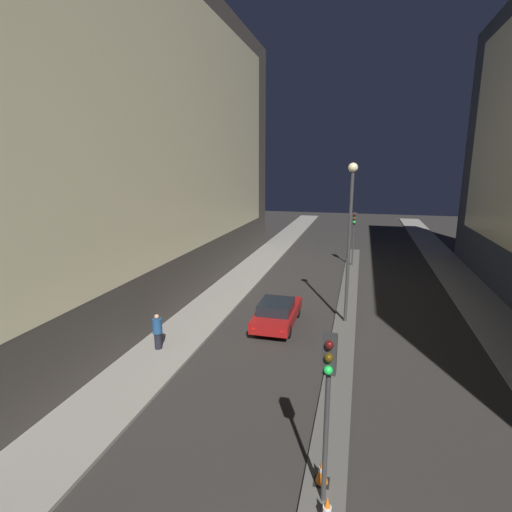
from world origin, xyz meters
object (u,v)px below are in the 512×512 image
traffic_cone_near (327,511)px  traffic_cone_far (322,471)px  traffic_light_mid (354,227)px  street_lamp (350,223)px  pedestrian_on_left_sidewalk (158,331)px  traffic_light_near (328,382)px  car_left_lane (277,312)px

traffic_cone_near → traffic_cone_far: bearing=100.8°
traffic_light_mid → street_lamp: 12.59m
pedestrian_on_left_sidewalk → traffic_light_near: bearing=-39.2°
street_lamp → car_left_lane: size_ratio=1.81×
pedestrian_on_left_sidewalk → traffic_light_mid: bearing=66.3°
traffic_light_near → traffic_cone_far: traffic_light_near is taller
street_lamp → traffic_cone_near: size_ratio=10.77×
traffic_light_near → street_lamp: size_ratio=0.53×
traffic_cone_far → car_left_lane: 10.50m
traffic_light_near → traffic_cone_near: size_ratio=5.73×
traffic_light_mid → traffic_cone_far: size_ratio=6.29×
traffic_cone_near → car_left_lane: 11.72m
traffic_light_near → traffic_light_mid: (0.00, 24.20, 0.00)m
traffic_light_mid → traffic_cone_near: 25.00m
traffic_light_mid → street_lamp: street_lamp is taller
traffic_light_mid → car_left_lane: 14.30m
traffic_cone_far → pedestrian_on_left_sidewalk: pedestrian_on_left_sidewalk is taller
car_left_lane → pedestrian_on_left_sidewalk: (-4.46, -4.15, 0.23)m
traffic_light_mid → car_left_lane: (-3.35, -13.67, -2.54)m
pedestrian_on_left_sidewalk → street_lamp: bearing=34.6°
traffic_light_near → traffic_light_mid: same height
street_lamp → traffic_cone_far: street_lamp is taller
traffic_light_mid → car_left_lane: size_ratio=0.96×
street_lamp → car_left_lane: bearing=-159.6°
street_lamp → traffic_cone_far: bearing=-90.4°
traffic_light_mid → pedestrian_on_left_sidewalk: (-7.81, -17.82, -2.31)m
pedestrian_on_left_sidewalk → traffic_cone_far: bearing=-37.1°
traffic_light_mid → pedestrian_on_left_sidewalk: traffic_light_mid is taller
traffic_cone_near → traffic_cone_far: size_ratio=1.10×
traffic_cone_near → traffic_light_mid: bearing=90.3°
street_lamp → traffic_cone_far: (-0.09, -11.23, -4.81)m
traffic_light_near → car_left_lane: 11.34m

